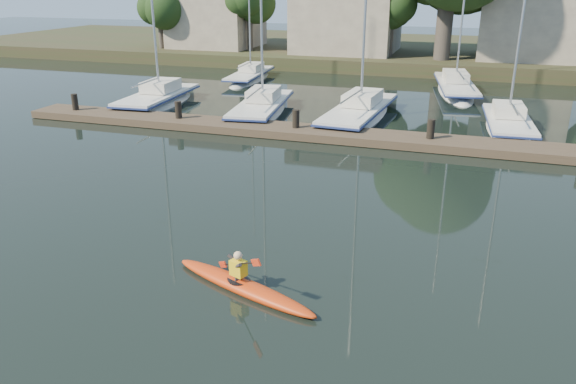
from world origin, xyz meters
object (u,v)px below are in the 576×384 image
(dock, at_px, (360,137))
(sailboat_6, at_px, (455,95))
(sailboat_0, at_px, (159,109))
(sailboat_5, at_px, (250,82))
(sailboat_1, at_px, (262,117))
(sailboat_2, at_px, (359,123))
(kayak, at_px, (243,284))
(sailboat_3, at_px, (507,133))

(dock, xyz_separation_m, sailboat_6, (3.47, 13.29, -0.39))
(sailboat_0, relative_size, sailboat_6, 0.82)
(sailboat_5, bearing_deg, sailboat_1, -69.73)
(dock, distance_m, sailboat_1, 7.15)
(sailboat_2, height_order, sailboat_6, sailboat_2)
(sailboat_1, distance_m, sailboat_6, 13.51)
(sailboat_1, bearing_deg, sailboat_6, 37.30)
(sailboat_5, bearing_deg, kayak, -73.44)
(sailboat_3, distance_m, sailboat_6, 9.52)
(sailboat_0, height_order, sailboat_5, sailboat_5)
(sailboat_5, bearing_deg, sailboat_2, -48.84)
(sailboat_5, bearing_deg, dock, -56.58)
(sailboat_2, bearing_deg, sailboat_3, 4.88)
(sailboat_1, relative_size, sailboat_3, 1.17)
(dock, bearing_deg, sailboat_5, 128.30)
(dock, height_order, sailboat_0, sailboat_0)
(sailboat_0, bearing_deg, sailboat_2, -3.59)
(sailboat_5, bearing_deg, sailboat_0, -105.63)
(sailboat_6, bearing_deg, sailboat_2, -123.75)
(sailboat_2, bearing_deg, sailboat_1, -172.56)
(sailboat_1, height_order, sailboat_3, sailboat_1)
(sailboat_2, bearing_deg, kayak, -83.48)
(sailboat_3, bearing_deg, sailboat_6, 103.40)
(sailboat_1, height_order, sailboat_5, sailboat_1)
(kayak, distance_m, sailboat_2, 17.55)
(sailboat_3, relative_size, sailboat_6, 0.77)
(sailboat_3, bearing_deg, sailboat_2, 177.19)
(dock, bearing_deg, kayak, -90.31)
(dock, xyz_separation_m, sailboat_5, (-10.67, 13.50, -0.37))
(sailboat_3, xyz_separation_m, sailboat_5, (-16.95, 9.31, 0.02))
(sailboat_0, height_order, sailboat_6, sailboat_6)
(sailboat_0, height_order, sailboat_1, sailboat_1)
(dock, relative_size, sailboat_2, 2.09)
(sailboat_1, relative_size, sailboat_5, 1.07)
(sailboat_0, bearing_deg, kayak, -58.69)
(dock, distance_m, sailboat_6, 13.74)
(sailboat_2, bearing_deg, sailboat_6, 68.62)
(dock, distance_m, sailboat_2, 4.18)
(sailboat_0, distance_m, sailboat_6, 18.48)
(sailboat_0, height_order, sailboat_3, sailboat_0)
(sailboat_0, relative_size, sailboat_5, 0.98)
(sailboat_0, xyz_separation_m, sailboat_6, (15.95, 9.34, 0.03))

